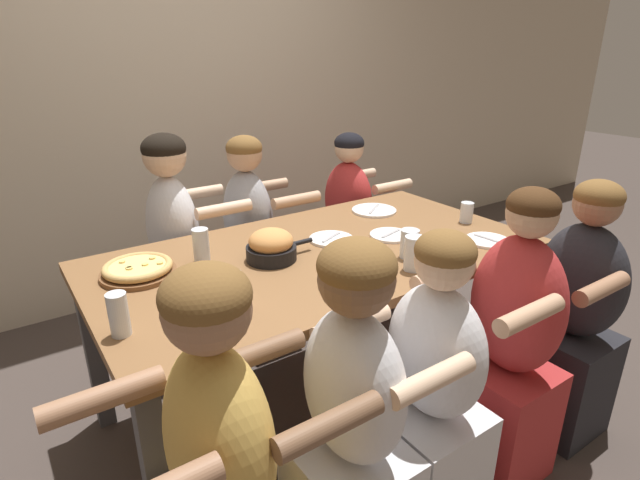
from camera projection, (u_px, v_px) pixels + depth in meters
name	position (u px, v px, depth m)	size (l,w,h in m)	color
ground_plane	(320.00, 400.00, 2.41)	(18.00, 18.00, 0.00)	#423833
restaurant_back_panel	(171.00, 45.00, 3.06)	(10.00, 0.06, 3.20)	beige
dining_table	(320.00, 269.00, 2.15)	(1.88, 1.00, 0.78)	brown
pizza_board_main	(138.00, 269.00, 1.89)	(0.28, 0.28, 0.05)	brown
skillet_bowl	(271.00, 246.00, 2.01)	(0.30, 0.21, 0.13)	black
empty_plate_a	(391.00, 235.00, 2.28)	(0.19, 0.19, 0.02)	white
empty_plate_b	(331.00, 239.00, 2.24)	(0.20, 0.20, 0.02)	white
empty_plate_c	(374.00, 210.00, 2.62)	(0.23, 0.23, 0.02)	white
empty_plate_d	(488.00, 240.00, 2.22)	(0.19, 0.19, 0.02)	white
drinking_glass_a	(201.00, 248.00, 2.00)	(0.07, 0.07, 0.14)	silver
drinking_glass_b	(414.00, 255.00, 1.93)	(0.08, 0.08, 0.14)	silver
drinking_glass_c	(232.00, 293.00, 1.64)	(0.07, 0.07, 0.13)	silver
drinking_glass_d	(466.00, 214.00, 2.45)	(0.06, 0.06, 0.10)	silver
drinking_glass_e	(409.00, 246.00, 2.04)	(0.08, 0.08, 0.12)	silver
drinking_glass_f	(119.00, 317.00, 1.49)	(0.06, 0.06, 0.14)	silver
drinking_glass_g	(213.00, 316.00, 1.50)	(0.06, 0.06, 0.13)	silver
diner_near_midright	(508.00, 355.00, 1.85)	(0.51, 0.40, 1.17)	#B22D2D
diner_near_center	(430.00, 403.00, 1.65)	(0.51, 0.40, 1.10)	silver
diner_far_midleft	(177.00, 262.00, 2.54)	(0.51, 0.40, 1.22)	silver
diner_far_center	(250.00, 251.00, 2.78)	(0.51, 0.40, 1.17)	#99999E
diner_near_right	(572.00, 324.00, 2.09)	(0.51, 0.40, 1.13)	#232328
diner_far_right	(348.00, 231.00, 3.15)	(0.51, 0.40, 1.12)	#B22D2D
diner_near_midleft	(351.00, 436.00, 1.46)	(0.51, 0.40, 1.15)	silver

